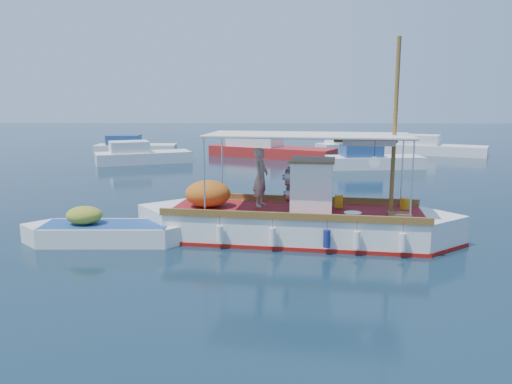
{
  "coord_description": "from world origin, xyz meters",
  "views": [
    {
      "loc": [
        -0.59,
        -16.1,
        4.58
      ],
      "look_at": [
        -1.11,
        0.0,
        1.56
      ],
      "focal_mm": 35.0,
      "sensor_mm": 36.0,
      "label": 1
    }
  ],
  "objects": [
    {
      "name": "bg_boat_far_w",
      "position": [
        -12.23,
        25.44,
        0.49
      ],
      "size": [
        6.77,
        2.84,
        1.8
      ],
      "rotation": [
        0.0,
        0.0,
        0.08
      ],
      "color": "silver",
      "rests_on": "ground"
    },
    {
      "name": "fishing_caique",
      "position": [
        0.11,
        -0.08,
        0.59
      ],
      "size": [
        10.79,
        4.02,
        6.64
      ],
      "rotation": [
        0.0,
        0.0,
        -0.13
      ],
      "color": "white",
      "rests_on": "ground"
    },
    {
      "name": "bg_boat_ne",
      "position": [
        6.1,
        17.31,
        0.49
      ],
      "size": [
        6.52,
        2.95,
        1.8
      ],
      "rotation": [
        0.0,
        0.0,
        0.12
      ],
      "color": "silver",
      "rests_on": "ground"
    },
    {
      "name": "bg_boat_far_n",
      "position": [
        5.96,
        27.45,
        0.49
      ],
      "size": [
        5.94,
        4.11,
        1.8
      ],
      "rotation": [
        0.0,
        0.0,
        0.42
      ],
      "color": "silver",
      "rests_on": "ground"
    },
    {
      "name": "bg_boat_e",
      "position": [
        12.63,
        25.96,
        0.49
      ],
      "size": [
        8.62,
        5.83,
        1.8
      ],
      "rotation": [
        0.0,
        0.0,
        -0.43
      ],
      "color": "silver",
      "rests_on": "ground"
    },
    {
      "name": "bg_boat_nw",
      "position": [
        -10.06,
        19.45,
        0.49
      ],
      "size": [
        7.06,
        4.83,
        1.8
      ],
      "rotation": [
        0.0,
        0.0,
        0.4
      ],
      "color": "silver",
      "rests_on": "ground"
    },
    {
      "name": "bg_boat_n",
      "position": [
        -0.92,
        23.87,
        0.49
      ],
      "size": [
        10.36,
        6.97,
        1.8
      ],
      "rotation": [
        0.0,
        0.0,
        -0.45
      ],
      "color": "#A41E1B",
      "rests_on": "ground"
    },
    {
      "name": "ground",
      "position": [
        0.0,
        0.0,
        0.0
      ],
      "size": [
        160.0,
        160.0,
        0.0
      ],
      "primitive_type": "plane",
      "color": "black",
      "rests_on": "ground"
    },
    {
      "name": "dinghy",
      "position": [
        -5.95,
        -0.69,
        0.29
      ],
      "size": [
        5.6,
        1.71,
        1.37
      ],
      "rotation": [
        0.0,
        0.0,
        0.03
      ],
      "color": "white",
      "rests_on": "ground"
    }
  ]
}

